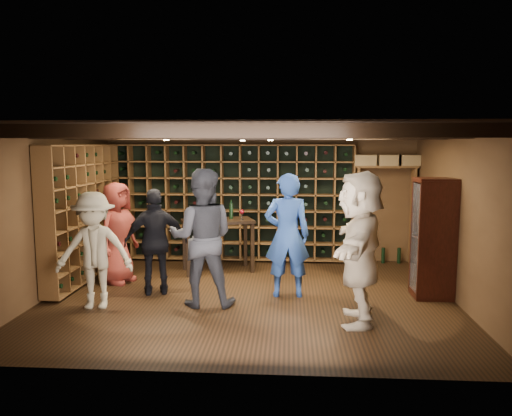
# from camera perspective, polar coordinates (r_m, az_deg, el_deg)

# --- Properties ---
(ground) EXTENTS (6.00, 6.00, 0.00)m
(ground) POSITION_cam_1_polar(r_m,az_deg,el_deg) (7.57, -0.83, -10.15)
(ground) COLOR black
(ground) RESTS_ON ground
(room_shell) EXTENTS (6.00, 6.00, 6.00)m
(room_shell) POSITION_cam_1_polar(r_m,az_deg,el_deg) (7.27, -0.83, 8.49)
(room_shell) COLOR #4D321A
(room_shell) RESTS_ON ground
(wine_rack_back) EXTENTS (4.65, 0.30, 2.20)m
(wine_rack_back) POSITION_cam_1_polar(r_m,az_deg,el_deg) (9.65, -2.82, 0.65)
(wine_rack_back) COLOR brown
(wine_rack_back) RESTS_ON ground
(wine_rack_left) EXTENTS (0.30, 2.65, 2.20)m
(wine_rack_left) POSITION_cam_1_polar(r_m,az_deg,el_deg) (8.79, -19.10, -0.41)
(wine_rack_left) COLOR brown
(wine_rack_left) RESTS_ON ground
(crate_shelf) EXTENTS (1.20, 0.32, 2.07)m
(crate_shelf) POSITION_cam_1_polar(r_m,az_deg,el_deg) (9.71, 14.64, 2.93)
(crate_shelf) COLOR brown
(crate_shelf) RESTS_ON ground
(display_cabinet) EXTENTS (0.55, 0.50, 1.75)m
(display_cabinet) POSITION_cam_1_polar(r_m,az_deg,el_deg) (7.82, 19.56, -3.54)
(display_cabinet) COLOR black
(display_cabinet) RESTS_ON ground
(man_blue_shirt) EXTENTS (0.70, 0.49, 1.85)m
(man_blue_shirt) POSITION_cam_1_polar(r_m,az_deg,el_deg) (7.43, 3.58, -3.14)
(man_blue_shirt) COLOR navy
(man_blue_shirt) RESTS_ON ground
(man_grey_suit) EXTENTS (0.98, 0.78, 1.94)m
(man_grey_suit) POSITION_cam_1_polar(r_m,az_deg,el_deg) (7.04, -6.19, -3.39)
(man_grey_suit) COLOR black
(man_grey_suit) RESTS_ON ground
(guest_red_floral) EXTENTS (0.75, 0.93, 1.66)m
(guest_red_floral) POSITION_cam_1_polar(r_m,az_deg,el_deg) (8.47, -15.58, -2.75)
(guest_red_floral) COLOR maroon
(guest_red_floral) RESTS_ON ground
(guest_woman_black) EXTENTS (1.02, 0.63, 1.61)m
(guest_woman_black) POSITION_cam_1_polar(r_m,az_deg,el_deg) (7.69, -11.35, -3.80)
(guest_woman_black) COLOR black
(guest_woman_black) RESTS_ON ground
(guest_khaki) EXTENTS (1.12, 0.74, 1.62)m
(guest_khaki) POSITION_cam_1_polar(r_m,az_deg,el_deg) (7.27, -18.01, -4.64)
(guest_khaki) COLOR #84785B
(guest_khaki) RESTS_ON ground
(guest_beige) EXTENTS (0.82, 1.87, 1.95)m
(guest_beige) POSITION_cam_1_polar(r_m,az_deg,el_deg) (6.45, 11.75, -4.46)
(guest_beige) COLOR tan
(guest_beige) RESTS_ON ground
(tasting_table) EXTENTS (1.37, 0.99, 1.22)m
(tasting_table) POSITION_cam_1_polar(r_m,az_deg,el_deg) (8.90, -4.42, -2.09)
(tasting_table) COLOR black
(tasting_table) RESTS_ON ground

